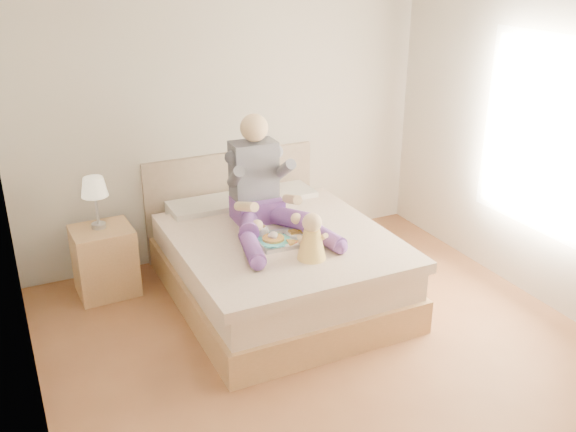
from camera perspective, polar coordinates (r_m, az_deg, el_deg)
name	(u,v)px	position (r m, az deg, el deg)	size (l,w,h in m)	color
room	(351,161)	(4.23, 5.58, 4.93)	(4.02, 4.22, 2.71)	brown
bed	(273,259)	(5.53, -1.33, -3.86)	(1.70, 2.18, 1.00)	#A2794C
nightstand	(105,261)	(5.76, -15.96, -3.84)	(0.51, 0.46, 0.60)	#A2794C
lamp	(94,190)	(5.53, -16.84, 2.24)	(0.22, 0.22, 0.45)	silver
adult	(263,194)	(5.36, -2.26, 1.94)	(0.81, 1.15, 0.96)	#5D3584
tray	(284,237)	(5.16, -0.37, -1.91)	(0.47, 0.38, 0.13)	silver
baby	(312,240)	(4.84, 2.11, -2.13)	(0.26, 0.33, 0.37)	#F4C24D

